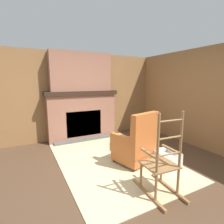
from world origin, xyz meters
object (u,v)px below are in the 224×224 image
at_px(firewood_stack, 141,138).
at_px(storage_case, 100,88).
at_px(rocking_chair, 161,167).
at_px(laundry_basket, 166,159).
at_px(oil_lamp_vase, 64,88).
at_px(armchair, 135,146).

xyz_separation_m(firewood_stack, storage_case, (-0.97, -0.82, 1.38)).
height_order(rocking_chair, laundry_basket, rocking_chair).
bearing_deg(oil_lamp_vase, firewood_stack, 62.36).
xyz_separation_m(firewood_stack, oil_lamp_vase, (-0.97, -1.84, 1.41)).
height_order(armchair, storage_case, storage_case).
distance_m(armchair, oil_lamp_vase, 2.47).
distance_m(firewood_stack, oil_lamp_vase, 2.51).
height_order(rocking_chair, oil_lamp_vase, oil_lamp_vase).
distance_m(armchair, firewood_stack, 1.46).
bearing_deg(storage_case, rocking_chair, -6.87).
distance_m(laundry_basket, oil_lamp_vase, 3.07).
xyz_separation_m(armchair, rocking_chair, (0.97, -0.24, 0.05)).
bearing_deg(storage_case, oil_lamp_vase, -90.01).
bearing_deg(rocking_chair, oil_lamp_vase, 16.53).
xyz_separation_m(rocking_chair, laundry_basket, (-0.58, 0.69, -0.27)).
relative_size(firewood_stack, storage_case, 1.67).
distance_m(armchair, storage_case, 2.29).
bearing_deg(laundry_basket, storage_case, -172.20).
bearing_deg(armchair, oil_lamp_vase, 8.85).
bearing_deg(rocking_chair, firewood_stack, -26.00).
height_order(laundry_basket, oil_lamp_vase, oil_lamp_vase).
bearing_deg(storage_case, firewood_stack, 40.33).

